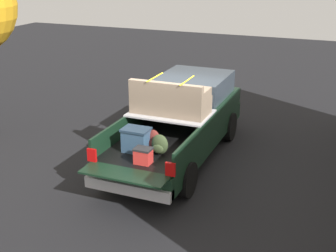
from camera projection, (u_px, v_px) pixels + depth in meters
The scene contains 2 objects.
ground_plane at pixel (177, 158), 11.63m from camera, with size 40.00×40.00×0.00m, color black.
pickup_truck at pixel (182, 118), 11.62m from camera, with size 6.05×2.06×2.23m.
Camera 1 is at (-9.89, -3.82, 4.87)m, focal length 47.99 mm.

